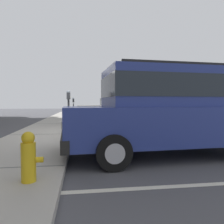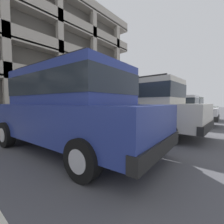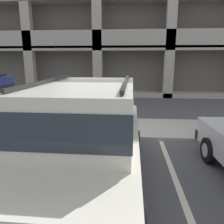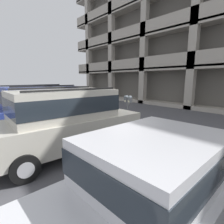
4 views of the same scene
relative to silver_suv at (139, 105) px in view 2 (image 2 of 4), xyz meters
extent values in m
cube|color=#4C4C51|center=(0.08, 2.34, -1.14)|extent=(80.00, 80.00, 0.10)
cube|color=#ADA89E|center=(0.08, 3.64, -1.03)|extent=(40.00, 2.20, 0.12)
cube|color=#606060|center=(0.08, 3.64, -0.97)|extent=(0.03, 2.16, 0.00)
cube|color=#606060|center=(4.08, 3.64, -0.97)|extent=(0.03, 2.16, 0.00)
cube|color=#606060|center=(8.08, 3.64, -0.97)|extent=(0.03, 2.16, 0.00)
cube|color=silver|center=(-1.55, 0.94, -1.08)|extent=(0.12, 4.80, 0.01)
cube|color=silver|center=(1.72, 0.94, -1.08)|extent=(0.12, 4.80, 0.01)
cube|color=silver|center=(4.98, 0.94, -1.08)|extent=(0.12, 4.80, 0.01)
cube|color=silver|center=(8.24, 0.94, -1.08)|extent=(0.12, 4.80, 0.01)
cube|color=beige|center=(0.00, 0.02, -0.36)|extent=(1.89, 4.72, 0.80)
cube|color=beige|center=(0.00, -0.03, 0.46)|extent=(1.65, 2.93, 0.84)
cube|color=#232B33|center=(0.00, -0.03, 0.48)|extent=(1.67, 2.96, 0.46)
cube|color=black|center=(0.02, 2.33, -0.64)|extent=(1.88, 0.18, 0.24)
cube|color=black|center=(-0.02, -2.29, -0.64)|extent=(1.88, 0.18, 0.24)
cube|color=silver|center=(0.60, 2.38, -0.28)|extent=(0.24, 0.03, 0.14)
cube|color=silver|center=(-0.55, 2.39, -0.28)|extent=(0.24, 0.03, 0.14)
cylinder|color=black|center=(0.92, 1.47, -0.76)|extent=(0.21, 0.66, 0.66)
cylinder|color=#B2B2B7|center=(0.92, 1.47, -0.76)|extent=(0.22, 0.37, 0.36)
cylinder|color=black|center=(-0.89, 1.49, -0.76)|extent=(0.21, 0.66, 0.66)
cylinder|color=#B2B2B7|center=(-0.89, 1.49, -0.76)|extent=(0.22, 0.37, 0.36)
cylinder|color=black|center=(0.89, -1.44, -0.76)|extent=(0.21, 0.66, 0.66)
cylinder|color=#B2B2B7|center=(0.89, -1.44, -0.76)|extent=(0.22, 0.37, 0.36)
cylinder|color=black|center=(-0.92, -1.43, -0.76)|extent=(0.21, 0.66, 0.66)
cylinder|color=#B2B2B7|center=(-0.92, -1.43, -0.76)|extent=(0.22, 0.37, 0.36)
cube|color=black|center=(0.69, -0.03, 0.92)|extent=(0.08, 2.62, 0.05)
cube|color=black|center=(-0.69, -0.02, 0.92)|extent=(0.08, 2.62, 0.05)
cube|color=navy|center=(-2.97, 0.29, -0.36)|extent=(2.13, 4.81, 0.80)
cube|color=navy|center=(-2.97, 0.24, 0.46)|extent=(1.80, 3.01, 0.84)
cube|color=#232B33|center=(-2.97, 0.24, 0.48)|extent=(1.82, 3.04, 0.46)
cube|color=black|center=(-3.12, 2.60, -0.64)|extent=(1.88, 0.28, 0.24)
cube|color=black|center=(-2.83, -2.01, -0.64)|extent=(1.88, 0.28, 0.24)
cube|color=silver|center=(-2.55, 2.68, -0.28)|extent=(0.24, 0.04, 0.14)
cube|color=silver|center=(-3.69, 2.61, -0.28)|extent=(0.24, 0.04, 0.14)
cylinder|color=black|center=(-2.16, 1.80, -0.76)|extent=(0.24, 0.67, 0.66)
cylinder|color=#B2B2B7|center=(-2.16, 1.80, -0.76)|extent=(0.24, 0.38, 0.36)
cylinder|color=black|center=(-3.96, 1.69, -0.76)|extent=(0.24, 0.67, 0.66)
cylinder|color=#B2B2B7|center=(-3.96, 1.69, -0.76)|extent=(0.24, 0.38, 0.36)
cylinder|color=black|center=(-1.98, -1.10, -0.76)|extent=(0.24, 0.67, 0.66)
cylinder|color=#B2B2B7|center=(-1.98, -1.10, -0.76)|extent=(0.24, 0.38, 0.36)
cylinder|color=black|center=(-3.78, -1.22, -0.76)|extent=(0.24, 0.67, 0.66)
cylinder|color=#B2B2B7|center=(-3.78, -1.22, -0.76)|extent=(0.24, 0.38, 0.36)
cube|color=black|center=(-2.28, 0.29, 0.92)|extent=(0.21, 2.62, 0.05)
cube|color=black|center=(-3.66, 0.20, 0.92)|extent=(0.21, 2.62, 0.05)
cube|color=silver|center=(3.52, -0.07, -0.49)|extent=(1.90, 4.47, 0.60)
cube|color=silver|center=(3.53, -0.37, 0.13)|extent=(1.59, 2.05, 0.64)
cube|color=#232B33|center=(3.53, -0.37, 0.15)|extent=(1.61, 2.07, 0.35)
cube|color=black|center=(3.42, 2.09, -0.67)|extent=(1.74, 0.24, 0.24)
cube|color=black|center=(3.62, -2.23, -0.67)|extent=(1.74, 0.24, 0.24)
cube|color=silver|center=(3.95, 2.16, -0.43)|extent=(0.24, 0.04, 0.14)
cube|color=silver|center=(2.89, 2.12, -0.43)|extent=(0.24, 0.04, 0.14)
cylinder|color=black|center=(4.29, 1.33, -0.79)|extent=(0.19, 0.61, 0.60)
cylinder|color=#B2B2B7|center=(4.29, 1.33, -0.79)|extent=(0.19, 0.34, 0.33)
cylinder|color=black|center=(2.63, 1.26, -0.79)|extent=(0.19, 0.61, 0.60)
cylinder|color=#B2B2B7|center=(2.63, 1.26, -0.79)|extent=(0.19, 0.34, 0.33)
cylinder|color=black|center=(4.42, -1.39, -0.79)|extent=(0.19, 0.61, 0.60)
cylinder|color=#B2B2B7|center=(4.42, -1.39, -0.79)|extent=(0.19, 0.34, 0.33)
cylinder|color=black|center=(2.75, -1.47, -0.79)|extent=(0.19, 0.61, 0.60)
cylinder|color=#B2B2B7|center=(2.75, -1.47, -0.79)|extent=(0.19, 0.34, 0.33)
cube|color=#5B665B|center=(6.77, 0.23, -0.49)|extent=(1.75, 4.42, 0.60)
cube|color=#5B665B|center=(6.77, -0.07, 0.13)|extent=(1.52, 2.00, 0.64)
cube|color=#232B33|center=(6.77, -0.07, 0.15)|extent=(1.54, 2.02, 0.35)
cube|color=black|center=(6.74, 2.39, -0.67)|extent=(1.74, 0.18, 0.24)
cube|color=black|center=(6.79, -1.93, -0.67)|extent=(1.74, 0.18, 0.24)
cube|color=silver|center=(7.27, 2.45, -0.43)|extent=(0.24, 0.03, 0.14)
cube|color=silver|center=(6.21, 2.44, -0.43)|extent=(0.24, 0.03, 0.14)
cylinder|color=black|center=(7.58, 1.61, -0.79)|extent=(0.17, 0.60, 0.60)
cylinder|color=#B2B2B7|center=(7.58, 1.61, -0.79)|extent=(0.18, 0.33, 0.33)
cylinder|color=black|center=(5.92, 1.59, -0.79)|extent=(0.17, 0.60, 0.60)
cylinder|color=#B2B2B7|center=(5.92, 1.59, -0.79)|extent=(0.18, 0.33, 0.33)
cylinder|color=black|center=(7.61, -1.12, -0.79)|extent=(0.17, 0.60, 0.60)
cylinder|color=#B2B2B7|center=(7.61, -1.12, -0.79)|extent=(0.18, 0.33, 0.33)
cylinder|color=black|center=(5.95, -1.14, -0.79)|extent=(0.17, 0.60, 0.60)
cylinder|color=#B2B2B7|center=(5.95, -1.14, -0.79)|extent=(0.18, 0.33, 0.33)
cylinder|color=#595B60|center=(0.00, 2.69, -0.38)|extent=(0.07, 0.07, 1.17)
cube|color=#595B60|center=(0.00, 2.69, 0.23)|extent=(0.28, 0.06, 0.06)
cube|color=#515459|center=(-0.10, 2.69, 0.37)|extent=(0.15, 0.11, 0.22)
cylinder|color=#8C99A3|center=(-0.10, 2.69, 0.48)|extent=(0.15, 0.11, 0.15)
cube|color=#B7B293|center=(-0.10, 2.64, 0.33)|extent=(0.08, 0.01, 0.08)
cube|color=#515459|center=(0.10, 2.69, 0.37)|extent=(0.15, 0.11, 0.22)
cylinder|color=#8C99A3|center=(0.10, 2.69, 0.48)|extent=(0.15, 0.11, 0.15)
cube|color=#B7B293|center=(0.10, 2.64, 0.33)|extent=(0.08, 0.01, 0.08)
cylinder|color=#595B60|center=(6.53, 2.74, -0.43)|extent=(0.07, 0.07, 1.07)
cube|color=#424447|center=(6.53, 2.74, 0.27)|extent=(0.15, 0.11, 0.22)
cylinder|color=#8C99A3|center=(6.53, 2.74, 0.38)|extent=(0.15, 0.11, 0.15)
cube|color=#B7B293|center=(6.53, 2.68, 0.23)|extent=(0.08, 0.01, 0.08)
cube|color=#A8A093|center=(-1.39, 10.59, 2.61)|extent=(32.00, 0.20, 1.10)
cube|color=#A8A093|center=(-1.39, 10.59, 5.61)|extent=(32.00, 0.20, 1.10)
cube|color=#A8A093|center=(-1.39, 10.74, 4.91)|extent=(0.60, 0.50, 12.00)
cube|color=#A8A093|center=(3.18, 10.74, 4.91)|extent=(0.60, 0.50, 12.00)
cube|color=#A8A093|center=(7.75, 10.74, 4.91)|extent=(0.60, 0.50, 12.00)
cube|color=#A8A093|center=(12.33, 10.74, 4.91)|extent=(0.60, 0.50, 12.00)
camera|label=1|loc=(-7.77, 2.27, 0.13)|focal=35.00mm
camera|label=2|loc=(-5.16, -2.95, 0.09)|focal=24.00mm
camera|label=3|loc=(0.77, -3.71, 1.26)|focal=35.00mm
camera|label=4|loc=(4.87, -2.29, 1.20)|focal=28.00mm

